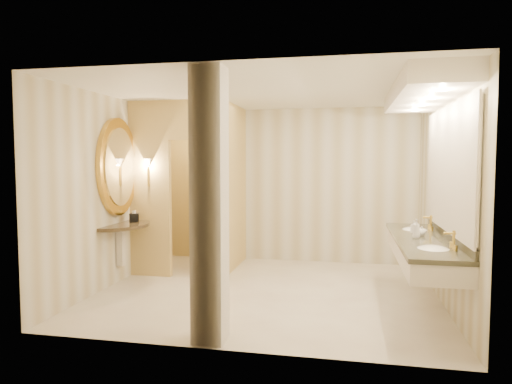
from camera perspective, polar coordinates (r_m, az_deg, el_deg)
floor at (r=6.41m, az=1.42°, el=-12.29°), size 4.50×4.50×0.00m
ceiling at (r=6.22m, az=1.46°, el=12.34°), size 4.50×4.50×0.00m
wall_back at (r=8.14m, az=3.88°, el=0.84°), size 4.50×0.02×2.70m
wall_front at (r=4.22m, az=-3.26°, el=-2.10°), size 4.50×0.02×2.70m
wall_left at (r=6.92m, az=-17.24°, el=0.11°), size 0.02×4.00×2.70m
wall_right at (r=6.19m, az=22.42°, el=-0.45°), size 0.02×4.00×2.70m
toilet_closet at (r=7.37m, az=-5.99°, el=0.77°), size 1.50×1.55×2.70m
wall_sconce at (r=7.14m, az=-13.35°, el=3.37°), size 0.14×0.14×0.42m
vanity at (r=5.74m, az=20.60°, el=2.06°), size 0.75×2.67×2.09m
console_shelf at (r=6.93m, az=-16.85°, el=0.12°), size 1.09×1.09×1.99m
pillar at (r=4.48m, az=-5.83°, el=-1.75°), size 0.31×0.31×2.70m
tissue_box at (r=7.05m, az=-14.99°, el=-3.12°), size 0.17×0.17×0.13m
toilet at (r=8.05m, az=-5.64°, el=-6.36°), size 0.47×0.73×0.70m
soap_bottle_a at (r=6.17m, az=19.11°, el=-4.12°), size 0.09×0.09×0.15m
soap_bottle_b at (r=5.95m, az=20.03°, el=-4.61°), size 0.11×0.11×0.11m
soap_bottle_c at (r=5.74m, az=19.40°, el=-4.34°), size 0.12×0.12×0.23m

